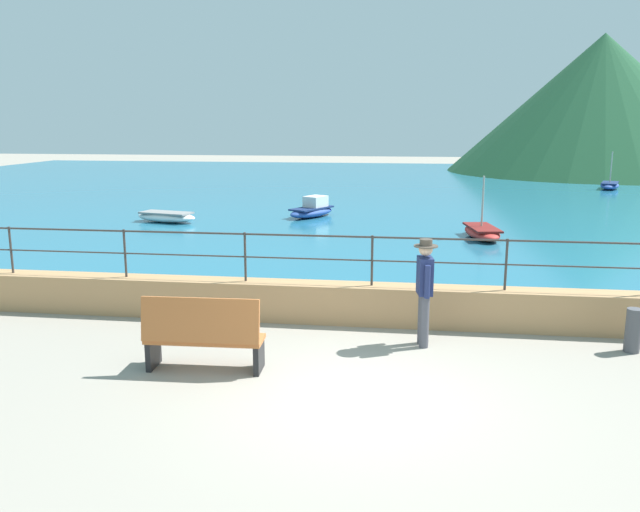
{
  "coord_description": "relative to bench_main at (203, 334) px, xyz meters",
  "views": [
    {
      "loc": [
        0.65,
        -7.95,
        3.56
      ],
      "look_at": [
        -1.0,
        3.7,
        1.1
      ],
      "focal_mm": 36.26,
      "sensor_mm": 36.0,
      "label": 1
    }
  ],
  "objects": [
    {
      "name": "bench_main",
      "position": [
        0.0,
        0.0,
        0.0
      ],
      "size": [
        1.72,
        0.62,
        1.13
      ],
      "color": "#B76633",
      "rests_on": "ground"
    },
    {
      "name": "ground_plane",
      "position": [
        2.25,
        -0.57,
        -0.56
      ],
      "size": [
        120.0,
        120.0,
        0.0
      ],
      "primitive_type": "plane",
      "color": "gray"
    },
    {
      "name": "person_walking",
      "position": [
        3.16,
        1.57,
        0.42
      ],
      "size": [
        0.38,
        0.56,
        1.75
      ],
      "color": "#4C4C56",
      "rests_on": "ground"
    },
    {
      "name": "boat_0",
      "position": [
        13.28,
        27.37,
        -0.3
      ],
      "size": [
        1.62,
        2.47,
        1.96
      ],
      "color": "#2D4C9E",
      "rests_on": "lake_water"
    },
    {
      "name": "boat_2",
      "position": [
        -0.73,
        15.16,
        -0.23
      ],
      "size": [
        1.88,
        2.45,
        0.76
      ],
      "color": "#2D4C9E",
      "rests_on": "lake_water"
    },
    {
      "name": "promenade_wall",
      "position": [
        2.25,
        2.63,
        -0.21
      ],
      "size": [
        20.0,
        0.56,
        0.7
      ],
      "primitive_type": "cube",
      "color": "tan",
      "rests_on": "ground"
    },
    {
      "name": "hill_main",
      "position": [
        15.71,
        39.75,
        4.18
      ],
      "size": [
        20.64,
        20.64,
        9.47
      ],
      "primitive_type": "cone",
      "color": "#1E4C2D",
      "rests_on": "ground"
    },
    {
      "name": "railing",
      "position": [
        2.25,
        2.63,
        0.78
      ],
      "size": [
        18.44,
        0.04,
        0.9
      ],
      "color": "#383330",
      "rests_on": "promenade_wall"
    },
    {
      "name": "bollard",
      "position": [
        6.41,
        1.72,
        -0.21
      ],
      "size": [
        0.24,
        0.24,
        0.7
      ],
      "primitive_type": "cylinder",
      "color": "#4C4C51",
      "rests_on": "ground"
    },
    {
      "name": "boat_3",
      "position": [
        -5.66,
        13.16,
        -0.3
      ],
      "size": [
        2.45,
        1.41,
        0.36
      ],
      "color": "white",
      "rests_on": "lake_water"
    },
    {
      "name": "boat_1",
      "position": [
        5.08,
        11.41,
        -0.3
      ],
      "size": [
        1.27,
        2.42,
        1.89
      ],
      "color": "red",
      "rests_on": "lake_water"
    },
    {
      "name": "lake_water",
      "position": [
        2.25,
        25.27,
        -0.53
      ],
      "size": [
        64.0,
        44.32,
        0.06
      ],
      "primitive_type": "cube",
      "color": "#236B89",
      "rests_on": "ground"
    }
  ]
}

